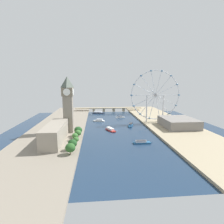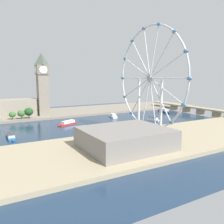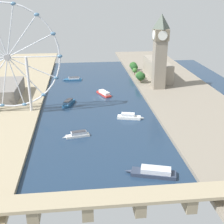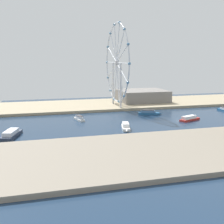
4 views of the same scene
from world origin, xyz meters
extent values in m
plane|color=#1E334C|center=(0.00, 0.00, 0.00)|extent=(371.41, 371.41, 0.00)
cube|color=gray|center=(-100.71, 0.00, 1.50)|extent=(90.00, 520.00, 3.00)
cube|color=tan|center=(100.71, 0.00, 1.50)|extent=(90.00, 520.00, 3.00)
cube|color=gray|center=(-78.76, -18.57, 31.36)|extent=(13.94, 13.94, 56.71)
cube|color=#776B57|center=(-78.76, -18.57, 66.15)|extent=(16.17, 16.17, 12.88)
pyramid|color=#4C564C|center=(-78.76, -18.57, 80.88)|extent=(14.64, 14.64, 16.59)
cylinder|color=white|center=(-78.76, -10.20, 66.15)|extent=(10.60, 0.50, 10.60)
cylinder|color=white|center=(-78.76, -26.93, 66.15)|extent=(10.60, 0.50, 10.60)
cylinder|color=white|center=(-70.40, -18.57, 66.15)|extent=(0.50, 10.60, 10.60)
cylinder|color=white|center=(-87.13, -18.57, 66.15)|extent=(0.50, 10.60, 10.60)
cube|color=gray|center=(-89.50, -65.67, 14.68)|extent=(22.00, 78.21, 23.35)
cylinder|color=#513823|center=(-64.64, -61.48, 4.51)|extent=(0.80, 0.80, 3.02)
ellipsoid|color=#386B2D|center=(-64.64, -61.48, 9.29)|extent=(8.18, 8.18, 7.36)
cylinder|color=#513823|center=(-61.63, -51.25, 4.79)|extent=(0.80, 0.80, 3.58)
ellipsoid|color=#386B2D|center=(-61.63, -51.25, 10.34)|extent=(9.40, 9.40, 8.46)
cylinder|color=#513823|center=(-62.12, -41.74, 5.08)|extent=(0.80, 0.80, 4.15)
ellipsoid|color=#1E471E|center=(-62.12, -41.74, 11.72)|extent=(11.42, 11.42, 10.28)
torus|color=silver|center=(80.25, 42.07, 55.83)|extent=(96.51, 1.60, 96.51)
cylinder|color=#99999E|center=(80.25, 42.07, 55.83)|extent=(5.69, 3.00, 5.69)
cylinder|color=silver|center=(103.98, 42.07, 55.83)|extent=(47.46, 0.96, 0.96)
cylinder|color=silver|center=(101.63, 42.07, 66.12)|extent=(43.17, 0.96, 21.45)
cylinder|color=silver|center=(95.05, 42.07, 74.38)|extent=(30.34, 0.96, 37.70)
cylinder|color=silver|center=(85.53, 42.07, 78.96)|extent=(11.49, 0.96, 46.48)
cylinder|color=silver|center=(74.97, 42.07, 78.96)|extent=(11.49, 0.96, 46.48)
cylinder|color=silver|center=(65.46, 42.07, 74.38)|extent=(30.34, 0.96, 37.70)
cylinder|color=silver|center=(58.87, 42.07, 66.12)|extent=(43.17, 0.96, 21.45)
cylinder|color=silver|center=(56.52, 42.07, 55.83)|extent=(47.46, 0.96, 0.96)
cylinder|color=silver|center=(58.87, 42.07, 45.53)|extent=(43.17, 0.96, 21.45)
cylinder|color=silver|center=(65.46, 42.07, 37.28)|extent=(30.34, 0.96, 37.70)
cylinder|color=silver|center=(74.97, 42.07, 32.69)|extent=(11.49, 0.96, 46.48)
cylinder|color=silver|center=(85.53, 42.07, 32.69)|extent=(11.49, 0.96, 46.48)
cylinder|color=silver|center=(95.05, 42.07, 37.28)|extent=(30.34, 0.96, 37.70)
cylinder|color=silver|center=(101.63, 42.07, 45.53)|extent=(43.17, 0.96, 21.45)
ellipsoid|color=teal|center=(127.71, 42.07, 55.83)|extent=(4.80, 3.20, 3.20)
ellipsoid|color=teal|center=(123.01, 42.07, 76.42)|extent=(4.80, 3.20, 3.20)
ellipsoid|color=teal|center=(109.84, 42.07, 92.93)|extent=(4.80, 3.20, 3.20)
ellipsoid|color=teal|center=(90.81, 42.07, 102.10)|extent=(4.80, 3.20, 3.20)
ellipsoid|color=teal|center=(69.69, 42.07, 102.10)|extent=(4.80, 3.20, 3.20)
ellipsoid|color=teal|center=(50.66, 42.07, 92.93)|extent=(4.80, 3.20, 3.20)
ellipsoid|color=teal|center=(37.49, 42.07, 76.42)|extent=(4.80, 3.20, 3.20)
ellipsoid|color=teal|center=(32.79, 42.07, 55.83)|extent=(4.80, 3.20, 3.20)
ellipsoid|color=teal|center=(37.49, 42.07, 35.24)|extent=(4.80, 3.20, 3.20)
ellipsoid|color=teal|center=(50.66, 42.07, 18.72)|extent=(4.80, 3.20, 3.20)
ellipsoid|color=teal|center=(69.69, 42.07, 9.56)|extent=(4.80, 3.20, 3.20)
ellipsoid|color=teal|center=(90.81, 42.07, 9.56)|extent=(4.80, 3.20, 3.20)
ellipsoid|color=teal|center=(109.84, 42.07, 18.72)|extent=(4.80, 3.20, 3.20)
ellipsoid|color=teal|center=(123.01, 42.07, 35.24)|extent=(4.80, 3.20, 3.20)
cylinder|color=silver|center=(96.86, 42.07, 29.41)|extent=(2.40, 2.40, 52.83)
cylinder|color=silver|center=(63.64, 42.07, 29.41)|extent=(2.40, 2.40, 52.83)
cube|color=gray|center=(108.28, -2.95, 10.58)|extent=(54.07, 63.09, 15.17)
cube|color=tan|center=(0.00, 194.60, 9.56)|extent=(183.41, 14.29, 2.00)
cube|color=gray|center=(-41.78, 194.60, 4.28)|extent=(6.00, 12.86, 8.56)
cube|color=gray|center=(-13.93, 194.60, 4.28)|extent=(6.00, 12.86, 8.56)
cube|color=gray|center=(13.93, 194.60, 4.28)|extent=(6.00, 12.86, 8.56)
cube|color=gray|center=(41.78, 194.60, 4.28)|extent=(6.00, 12.86, 8.56)
cube|color=#235684|center=(24.08, -74.47, 0.98)|extent=(22.57, 6.83, 1.95)
cone|color=#235684|center=(37.17, -74.39, 0.98)|extent=(4.07, 1.98, 1.95)
cube|color=silver|center=(22.96, -74.48, 3.07)|extent=(14.36, 5.71, 2.23)
cube|color=#38383D|center=(22.96, -74.48, 4.37)|extent=(12.92, 5.44, 0.38)
cube|color=#235684|center=(27.87, 20.60, 1.20)|extent=(13.61, 23.58, 2.39)
cone|color=#235684|center=(23.53, 8.14, 1.20)|extent=(3.60, 4.65, 2.39)
cube|color=teal|center=(28.24, 21.67, 3.59)|extent=(10.23, 16.37, 2.40)
cube|color=#38383D|center=(28.24, 21.67, 5.07)|extent=(9.48, 14.83, 0.57)
cube|color=white|center=(-29.59, 66.06, 1.27)|extent=(22.62, 11.26, 2.53)
cone|color=white|center=(-41.87, 69.02, 1.27)|extent=(4.40, 3.38, 2.53)
cube|color=white|center=(-28.54, 65.81, 3.98)|extent=(13.12, 8.04, 2.88)
cube|color=#B22D28|center=(-11.83, -7.38, 0.93)|extent=(16.07, 25.21, 1.86)
cone|color=#B22D28|center=(-6.14, -20.44, 0.93)|extent=(3.47, 4.79, 1.86)
cube|color=white|center=(-12.32, -6.26, 3.38)|extent=(12.12, 18.00, 3.05)
cube|color=white|center=(18.81, 99.46, 0.91)|extent=(19.96, 8.67, 1.82)
cone|color=white|center=(29.84, 101.64, 0.91)|extent=(3.77, 2.45, 1.82)
cube|color=silver|center=(17.86, 99.28, 3.15)|extent=(13.32, 6.60, 2.67)
cube|color=#38383D|center=(17.86, 99.28, 4.71)|extent=(12.03, 6.16, 0.44)
cube|color=#2D384C|center=(-30.00, 162.05, 1.28)|extent=(30.19, 16.60, 2.57)
cone|color=#2D384C|center=(-13.90, 157.23, 1.28)|extent=(5.72, 3.96, 2.57)
cube|color=silver|center=(-31.38, 162.47, 4.12)|extent=(20.52, 12.49, 3.10)
camera|label=1|loc=(-36.03, -295.59, 80.26)|focal=28.48mm
camera|label=2|loc=(256.27, -99.60, 57.57)|focal=38.11mm
camera|label=3|loc=(15.30, 326.98, 111.27)|focal=48.71mm
camera|label=4|loc=(-274.95, 146.78, 62.64)|focal=48.10mm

